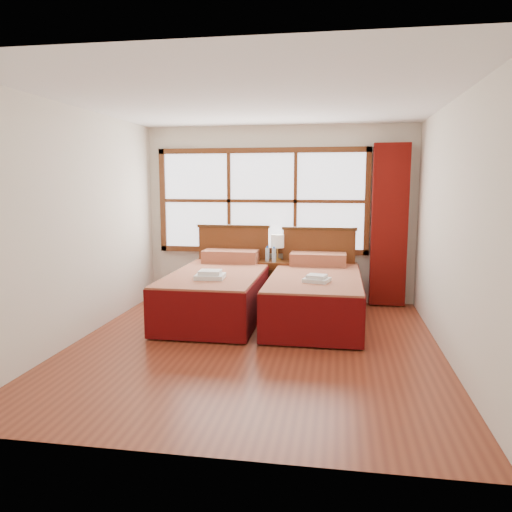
# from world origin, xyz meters

# --- Properties ---
(floor) EXTENTS (4.50, 4.50, 0.00)m
(floor) POSITION_xyz_m (0.00, 0.00, 0.00)
(floor) COLOR brown
(floor) RESTS_ON ground
(ceiling) EXTENTS (4.50, 4.50, 0.00)m
(ceiling) POSITION_xyz_m (0.00, 0.00, 2.60)
(ceiling) COLOR white
(ceiling) RESTS_ON wall_back
(wall_back) EXTENTS (4.00, 0.00, 4.00)m
(wall_back) POSITION_xyz_m (0.00, 2.25, 1.30)
(wall_back) COLOR silver
(wall_back) RESTS_ON floor
(wall_left) EXTENTS (0.00, 4.50, 4.50)m
(wall_left) POSITION_xyz_m (-2.00, 0.00, 1.30)
(wall_left) COLOR silver
(wall_left) RESTS_ON floor
(wall_right) EXTENTS (0.00, 4.50, 4.50)m
(wall_right) POSITION_xyz_m (2.00, 0.00, 1.30)
(wall_right) COLOR silver
(wall_right) RESTS_ON floor
(window) EXTENTS (3.16, 0.06, 1.56)m
(window) POSITION_xyz_m (-0.25, 2.21, 1.50)
(window) COLOR white
(window) RESTS_ON wall_back
(curtain) EXTENTS (0.50, 0.16, 2.30)m
(curtain) POSITION_xyz_m (1.60, 2.11, 1.17)
(curtain) COLOR #680E0A
(curtain) RESTS_ON wall_back
(bed_left) EXTENTS (1.17, 2.28, 1.14)m
(bed_left) POSITION_xyz_m (-0.67, 1.20, 0.35)
(bed_left) COLOR #3D210C
(bed_left) RESTS_ON floor
(bed_right) EXTENTS (1.15, 2.24, 1.13)m
(bed_right) POSITION_xyz_m (0.61, 1.20, 0.34)
(bed_right) COLOR #3D210C
(bed_right) RESTS_ON floor
(nightstand) EXTENTS (0.48, 0.47, 0.63)m
(nightstand) POSITION_xyz_m (-0.01, 1.99, 0.32)
(nightstand) COLOR #5B2D13
(nightstand) RESTS_ON floor
(towels_left) EXTENTS (0.36, 0.32, 0.10)m
(towels_left) POSITION_xyz_m (-0.65, 0.63, 0.66)
(towels_left) COLOR white
(towels_left) RESTS_ON bed_left
(towels_right) EXTENTS (0.35, 0.32, 0.09)m
(towels_right) POSITION_xyz_m (0.64, 0.69, 0.64)
(towels_right) COLOR white
(towels_right) RESTS_ON bed_right
(lamp) EXTENTS (0.19, 0.19, 0.38)m
(lamp) POSITION_xyz_m (-0.00, 2.11, 0.90)
(lamp) COLOR gold
(lamp) RESTS_ON nightstand
(bottle_near) EXTENTS (0.06, 0.06, 0.22)m
(bottle_near) POSITION_xyz_m (-0.13, 1.95, 0.74)
(bottle_near) COLOR #A9C8DA
(bottle_near) RESTS_ON nightstand
(bottle_far) EXTENTS (0.06, 0.06, 0.23)m
(bottle_far) POSITION_xyz_m (-0.02, 1.89, 0.74)
(bottle_far) COLOR #A9C8DA
(bottle_far) RESTS_ON nightstand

